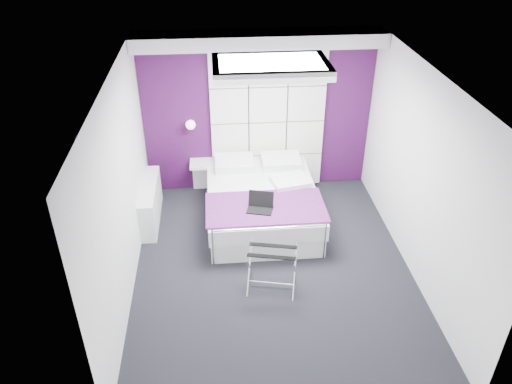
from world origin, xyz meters
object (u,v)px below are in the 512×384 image
(radiator, at_px, (151,203))
(luggage_rack, at_px, (272,269))
(nightstand, at_px, (204,163))
(laptop, at_px, (260,205))
(wall_lamp, at_px, (191,124))
(bed, at_px, (262,203))

(radiator, bearing_deg, luggage_rack, -45.20)
(nightstand, distance_m, laptop, 1.60)
(wall_lamp, distance_m, bed, 1.65)
(radiator, xyz_separation_m, bed, (1.65, -0.15, -0.00))
(wall_lamp, height_order, radiator, wall_lamp)
(radiator, relative_size, nightstand, 2.71)
(radiator, xyz_separation_m, laptop, (1.57, -0.69, 0.32))
(radiator, bearing_deg, bed, -5.33)
(bed, bearing_deg, radiator, 174.67)
(radiator, distance_m, luggage_rack, 2.32)
(bed, relative_size, laptop, 5.80)
(wall_lamp, height_order, luggage_rack, wall_lamp)
(wall_lamp, relative_size, nightstand, 0.34)
(nightstand, relative_size, laptop, 1.29)
(radiator, bearing_deg, wall_lamp, 49.90)
(luggage_rack, distance_m, laptop, 1.01)
(laptop, bearing_deg, radiator, 171.81)
(laptop, bearing_deg, wall_lamp, 138.13)
(bed, bearing_deg, wall_lamp, 137.96)
(wall_lamp, height_order, nightstand, wall_lamp)
(wall_lamp, relative_size, luggage_rack, 0.26)
(bed, distance_m, laptop, 0.63)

